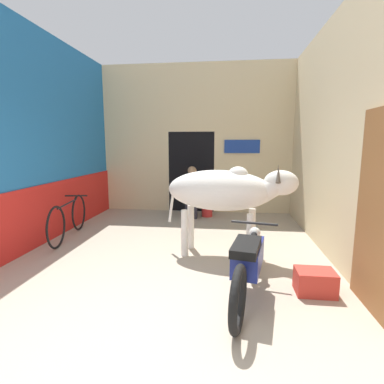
{
  "coord_description": "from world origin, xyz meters",
  "views": [
    {
      "loc": [
        0.85,
        -2.13,
        1.74
      ],
      "look_at": [
        0.28,
        2.44,
        0.99
      ],
      "focal_mm": 28.0,
      "sensor_mm": 36.0,
      "label": 1
    }
  ],
  "objects_px": {
    "bicycle": "(69,218)",
    "shopkeeper_seated": "(192,191)",
    "motorcycle_near": "(248,262)",
    "cow": "(225,191)",
    "crate": "(315,282)",
    "plastic_stool": "(207,207)"
  },
  "relations": [
    {
      "from": "motorcycle_near",
      "to": "bicycle",
      "type": "relative_size",
      "value": 1.08
    },
    {
      "from": "shopkeeper_seated",
      "to": "cow",
      "type": "bearing_deg",
      "value": -71.17
    },
    {
      "from": "cow",
      "to": "bicycle",
      "type": "xyz_separation_m",
      "value": [
        -2.87,
        0.51,
        -0.65
      ]
    },
    {
      "from": "cow",
      "to": "crate",
      "type": "xyz_separation_m",
      "value": [
        1.07,
        -1.1,
        -0.88
      ]
    },
    {
      "from": "bicycle",
      "to": "cow",
      "type": "bearing_deg",
      "value": -10.1
    },
    {
      "from": "plastic_stool",
      "to": "cow",
      "type": "bearing_deg",
      "value": -79.71
    },
    {
      "from": "shopkeeper_seated",
      "to": "bicycle",
      "type": "bearing_deg",
      "value": -137.88
    },
    {
      "from": "cow",
      "to": "bicycle",
      "type": "distance_m",
      "value": 2.99
    },
    {
      "from": "motorcycle_near",
      "to": "crate",
      "type": "height_order",
      "value": "motorcycle_near"
    },
    {
      "from": "bicycle",
      "to": "shopkeeper_seated",
      "type": "height_order",
      "value": "shopkeeper_seated"
    },
    {
      "from": "motorcycle_near",
      "to": "plastic_stool",
      "type": "xyz_separation_m",
      "value": [
        -0.74,
        3.8,
        -0.2
      ]
    },
    {
      "from": "shopkeeper_seated",
      "to": "plastic_stool",
      "type": "height_order",
      "value": "shopkeeper_seated"
    },
    {
      "from": "cow",
      "to": "motorcycle_near",
      "type": "bearing_deg",
      "value": -77.72
    },
    {
      "from": "plastic_stool",
      "to": "shopkeeper_seated",
      "type": "bearing_deg",
      "value": -161.12
    },
    {
      "from": "shopkeeper_seated",
      "to": "crate",
      "type": "distance_m",
      "value": 3.99
    },
    {
      "from": "motorcycle_near",
      "to": "bicycle",
      "type": "xyz_separation_m",
      "value": [
        -3.15,
        1.81,
        -0.06
      ]
    },
    {
      "from": "plastic_stool",
      "to": "crate",
      "type": "xyz_separation_m",
      "value": [
        1.53,
        -3.6,
        -0.09
      ]
    },
    {
      "from": "shopkeeper_seated",
      "to": "crate",
      "type": "height_order",
      "value": "shopkeeper_seated"
    },
    {
      "from": "plastic_stool",
      "to": "bicycle",
      "type": "bearing_deg",
      "value": -140.6
    },
    {
      "from": "bicycle",
      "to": "plastic_stool",
      "type": "distance_m",
      "value": 3.13
    },
    {
      "from": "motorcycle_near",
      "to": "shopkeeper_seated",
      "type": "relative_size",
      "value": 1.6
    },
    {
      "from": "bicycle",
      "to": "crate",
      "type": "xyz_separation_m",
      "value": [
        3.94,
        -1.61,
        -0.23
      ]
    }
  ]
}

